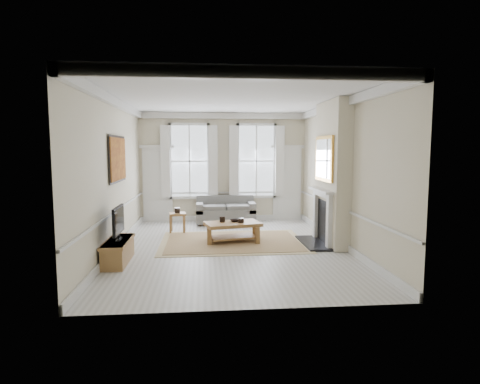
{
  "coord_description": "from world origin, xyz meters",
  "views": [
    {
      "loc": [
        -0.61,
        -9.05,
        2.27
      ],
      "look_at": [
        0.25,
        0.45,
        1.25
      ],
      "focal_mm": 30.0,
      "sensor_mm": 36.0,
      "label": 1
    }
  ],
  "objects": [
    {
      "name": "hearth",
      "position": [
        2.0,
        0.2,
        0.03
      ],
      "size": [
        0.55,
        1.5,
        0.05
      ],
      "primitive_type": "cube",
      "color": "black",
      "rests_on": "floor"
    },
    {
      "name": "side_table",
      "position": [
        -1.34,
        1.88,
        0.43
      ],
      "size": [
        0.49,
        0.49,
        0.54
      ],
      "rotation": [
        0.0,
        0.0,
        0.12
      ],
      "color": "brown",
      "rests_on": "floor"
    },
    {
      "name": "sofa",
      "position": [
        0.05,
        3.11,
        0.35
      ],
      "size": [
        1.78,
        0.86,
        0.84
      ],
      "color": "slate",
      "rests_on": "floor"
    },
    {
      "name": "right_wall",
      "position": [
        2.6,
        0.0,
        1.7
      ],
      "size": [
        0.0,
        7.2,
        7.2
      ],
      "primitive_type": "plane",
      "rotation": [
        1.57,
        0.0,
        -1.57
      ],
      "color": "beige",
      "rests_on": "floor"
    },
    {
      "name": "window_left",
      "position": [
        -1.05,
        3.55,
        1.9
      ],
      "size": [
        1.26,
        0.2,
        2.2
      ],
      "primitive_type": null,
      "color": "#B2BCC6",
      "rests_on": "back_wall"
    },
    {
      "name": "floor",
      "position": [
        0.0,
        0.0,
        0.0
      ],
      "size": [
        7.2,
        7.2,
        0.0
      ],
      "primitive_type": "plane",
      "color": "#B7B5AD",
      "rests_on": "ground"
    },
    {
      "name": "window_right",
      "position": [
        1.05,
        3.55,
        1.9
      ],
      "size": [
        1.26,
        0.2,
        2.2
      ],
      "primitive_type": null,
      "color": "#B2BCC6",
      "rests_on": "back_wall"
    },
    {
      "name": "bowl",
      "position": [
        0.13,
        0.68,
        0.52
      ],
      "size": [
        0.3,
        0.3,
        0.06
      ],
      "primitive_type": "imported",
      "rotation": [
        0.0,
        0.0,
        0.39
      ],
      "color": "black",
      "rests_on": "coffee_table"
    },
    {
      "name": "coffee_table",
      "position": [
        0.08,
        0.58,
        0.41
      ],
      "size": [
        1.45,
        1.05,
        0.49
      ],
      "rotation": [
        0.0,
        0.0,
        0.23
      ],
      "color": "brown",
      "rests_on": "rug"
    },
    {
      "name": "door_right",
      "position": [
        2.05,
        3.56,
        1.15
      ],
      "size": [
        0.9,
        0.08,
        2.3
      ],
      "primitive_type": "cube",
      "color": "silver",
      "rests_on": "floor"
    },
    {
      "name": "chimney_breast",
      "position": [
        2.43,
        0.2,
        1.7
      ],
      "size": [
        0.35,
        1.7,
        3.38
      ],
      "primitive_type": "cube",
      "color": "beige",
      "rests_on": "floor"
    },
    {
      "name": "ceramic_pot_b",
      "position": [
        0.28,
        0.53,
        0.55
      ],
      "size": [
        0.15,
        0.15,
        0.11
      ],
      "primitive_type": "cylinder",
      "color": "black",
      "rests_on": "coffee_table"
    },
    {
      "name": "back_wall",
      "position": [
        0.0,
        3.6,
        1.7
      ],
      "size": [
        5.2,
        0.0,
        5.2
      ],
      "primitive_type": "plane",
      "rotation": [
        1.57,
        0.0,
        0.0
      ],
      "color": "beige",
      "rests_on": "floor"
    },
    {
      "name": "door_left",
      "position": [
        -2.05,
        3.56,
        1.15
      ],
      "size": [
        0.9,
        0.08,
        2.3
      ],
      "primitive_type": "cube",
      "color": "silver",
      "rests_on": "floor"
    },
    {
      "name": "ceiling",
      "position": [
        0.0,
        0.0,
        3.4
      ],
      "size": [
        7.2,
        7.2,
        0.0
      ],
      "primitive_type": "plane",
      "rotation": [
        3.14,
        0.0,
        0.0
      ],
      "color": "white",
      "rests_on": "back_wall"
    },
    {
      "name": "tv",
      "position": [
        -2.32,
        -1.0,
        0.86
      ],
      "size": [
        0.08,
        0.9,
        0.68
      ],
      "color": "black",
      "rests_on": "tv_stand"
    },
    {
      "name": "left_wall",
      "position": [
        -2.6,
        0.0,
        1.7
      ],
      "size": [
        0.0,
        7.2,
        7.2
      ],
      "primitive_type": "plane",
      "rotation": [
        1.57,
        0.0,
        1.57
      ],
      "color": "beige",
      "rests_on": "floor"
    },
    {
      "name": "fireplace",
      "position": [
        2.2,
        0.2,
        0.73
      ],
      "size": [
        0.21,
        1.45,
        1.33
      ],
      "color": "silver",
      "rests_on": "floor"
    },
    {
      "name": "painting",
      "position": [
        -2.56,
        0.3,
        2.05
      ],
      "size": [
        0.05,
        1.66,
        1.06
      ],
      "primitive_type": "cube",
      "color": "#BD7320",
      "rests_on": "left_wall"
    },
    {
      "name": "rug",
      "position": [
        0.08,
        0.58,
        0.01
      ],
      "size": [
        3.5,
        2.6,
        0.02
      ],
      "primitive_type": "cube",
      "color": "#A07853",
      "rests_on": "floor"
    },
    {
      "name": "tv_stand",
      "position": [
        -2.34,
        -1.0,
        0.23
      ],
      "size": [
        0.41,
        1.29,
        0.46
      ],
      "primitive_type": "cube",
      "color": "brown",
      "rests_on": "floor"
    },
    {
      "name": "ceramic_pot_a",
      "position": [
        -0.17,
        0.63,
        0.56
      ],
      "size": [
        0.14,
        0.14,
        0.14
      ],
      "primitive_type": "cylinder",
      "color": "black",
      "rests_on": "coffee_table"
    },
    {
      "name": "mirror",
      "position": [
        2.21,
        0.2,
        2.05
      ],
      "size": [
        0.06,
        1.26,
        1.06
      ],
      "primitive_type": "cube",
      "color": "gold",
      "rests_on": "chimney_breast"
    }
  ]
}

